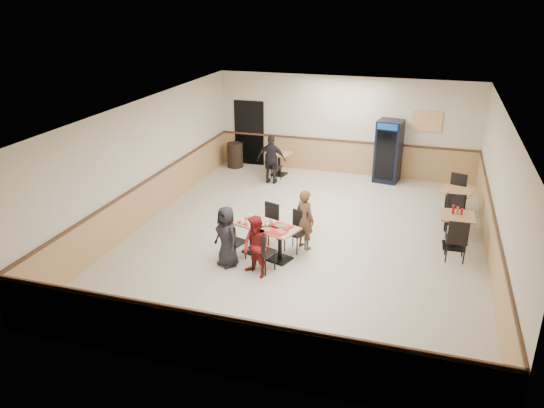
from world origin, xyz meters
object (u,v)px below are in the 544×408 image
(side_table_far, at_px, (456,200))
(pepsi_cooler, at_px, (388,151))
(diner_woman_right, at_px, (256,247))
(diner_man_opposite, at_px, (305,219))
(main_table, at_px, (267,236))
(side_table_near, at_px, (456,226))
(trash_bin, at_px, (235,155))
(back_table, at_px, (279,160))
(diner_woman_left, at_px, (227,236))
(lone_diner, at_px, (272,159))

(side_table_far, height_order, pepsi_cooler, pepsi_cooler)
(diner_woman_right, height_order, diner_man_opposite, diner_man_opposite)
(diner_man_opposite, bearing_deg, main_table, 75.17)
(side_table_near, relative_size, trash_bin, 0.97)
(side_table_far, height_order, back_table, side_table_far)
(main_table, relative_size, diner_woman_left, 1.14)
(main_table, height_order, pepsi_cooler, pepsi_cooler)
(diner_woman_left, xyz_separation_m, diner_woman_right, (0.72, -0.25, -0.01))
(side_table_near, distance_m, pepsi_cooler, 4.52)
(diner_woman_left, distance_m, lone_diner, 5.18)
(diner_man_opposite, xyz_separation_m, trash_bin, (-3.55, 5.04, -0.28))
(side_table_far, bearing_deg, main_table, -140.16)
(diner_woman_left, relative_size, back_table, 1.72)
(side_table_far, relative_size, trash_bin, 1.13)
(diner_woman_right, relative_size, diner_man_opposite, 0.94)
(main_table, xyz_separation_m, back_table, (-1.28, 5.31, -0.01))
(diner_woman_right, bearing_deg, main_table, 120.96)
(back_table, height_order, pepsi_cooler, pepsi_cooler)
(main_table, xyz_separation_m, side_table_near, (3.86, 1.62, 0.04))
(lone_diner, bearing_deg, side_table_near, 149.06)
(diner_woman_left, xyz_separation_m, side_table_near, (4.54, 2.25, -0.13))
(side_table_near, bearing_deg, main_table, -157.22)
(pepsi_cooler, xyz_separation_m, trash_bin, (-4.84, -0.04, -0.53))
(diner_woman_left, xyz_separation_m, pepsi_cooler, (2.64, 6.34, 0.28))
(back_table, bearing_deg, diner_woman_right, -77.84)
(diner_woman_left, distance_m, diner_woman_right, 0.77)
(side_table_near, bearing_deg, side_table_far, 89.32)
(trash_bin, bearing_deg, lone_diner, -35.85)
(diner_woman_left, bearing_deg, side_table_far, 73.11)
(main_table, relative_size, side_table_near, 1.91)
(back_table, bearing_deg, pepsi_cooler, 6.89)
(diner_woman_left, bearing_deg, diner_woman_right, 13.71)
(lone_diner, relative_size, pepsi_cooler, 0.79)
(main_table, height_order, side_table_near, side_table_near)
(diner_woman_right, distance_m, side_table_near, 4.56)
(main_table, distance_m, diner_woman_right, 0.90)
(back_table, height_order, trash_bin, trash_bin)
(diner_woman_right, height_order, back_table, diner_woman_right)
(main_table, xyz_separation_m, pepsi_cooler, (1.97, 5.71, 0.45))
(lone_diner, xyz_separation_m, trash_bin, (-1.59, 1.15, -0.33))
(diner_woman_left, bearing_deg, pepsi_cooler, 100.15)
(lone_diner, bearing_deg, pepsi_cooler, -161.48)
(lone_diner, bearing_deg, side_table_far, 164.51)
(lone_diner, xyz_separation_m, back_table, (-0.00, 0.80, -0.26))
(main_table, bearing_deg, side_table_near, 41.85)
(diner_woman_left, height_order, diner_man_opposite, diner_man_opposite)
(trash_bin, bearing_deg, diner_woman_left, -70.74)
(main_table, height_order, trash_bin, trash_bin)
(diner_woman_left, relative_size, side_table_far, 1.45)
(diner_woman_right, distance_m, side_table_far, 5.63)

